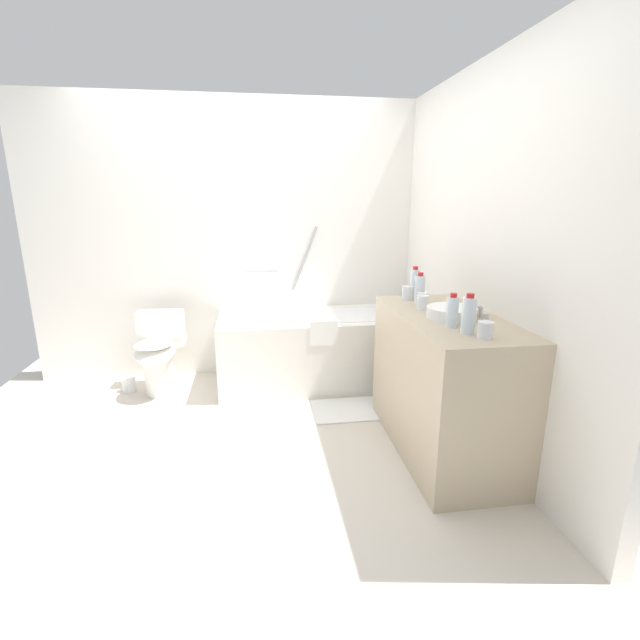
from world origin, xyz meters
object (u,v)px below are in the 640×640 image
Objects in this scene: drinking_glass_1 at (423,302)px; drinking_glass_2 at (407,293)px; water_bottle_3 at (469,315)px; water_bottle_0 at (420,289)px; drinking_glass_0 at (485,330)px; toilet at (158,351)px; sink_faucet at (479,312)px; bathtub at (317,347)px; drinking_glass_3 at (423,299)px; water_bottle_1 at (415,283)px; sink_basin at (451,313)px; water_bottle_2 at (452,312)px; bath_mat at (347,410)px; toilet_paper_roll at (129,384)px.

drinking_glass_2 reaches higher than drinking_glass_1.
water_bottle_3 is at bearing -85.95° from drinking_glass_1.
drinking_glass_0 is at bearing -87.44° from water_bottle_0.
sink_faucet is at bearing 63.45° from toilet.
toilet is (-1.32, -0.02, 0.03)m from bathtub.
drinking_glass_0 is 0.99× the size of drinking_glass_3.
water_bottle_1 is 0.10m from drinking_glass_2.
drinking_glass_1 is 1.03× the size of drinking_glass_3.
water_bottle_1 reaches higher than sink_faucet.
drinking_glass_2 is at bearing 116.63° from sink_faucet.
drinking_glass_2 is (-0.09, 0.52, 0.01)m from sink_basin.
water_bottle_3 is (0.56, -1.56, 0.66)m from bathtub.
water_bottle_1 is at bearing 85.45° from water_bottle_2.
sink_faucet is 0.44m from drinking_glass_0.
water_bottle_1 is at bearing -49.26° from bathtub.
toilet is at bearing 156.50° from water_bottle_0.
bathtub reaches higher than water_bottle_3.
sink_faucet is at bearing -45.69° from bath_mat.
drinking_glass_2 is at bearing 95.16° from drinking_glass_0.
sink_basin is 0.17m from sink_faucet.
water_bottle_0 is at bearing 86.25° from water_bottle_2.
drinking_glass_3 is (-0.00, 0.63, -0.05)m from water_bottle_3.
bathtub is at bearing 121.05° from drinking_glass_3.
drinking_glass_1 is 0.17× the size of bath_mat.
water_bottle_3 is 2.22× the size of drinking_glass_2.
toilet is at bearing -179.09° from bathtub.
toilet_paper_roll is (-2.12, 1.46, -0.90)m from water_bottle_2.
sink_faucet is at bearing -62.59° from water_bottle_0.
toilet is 2.51m from water_bottle_3.
bathtub is at bearing 122.00° from sink_faucet.
drinking_glass_1 is 0.71× the size of toilet_paper_roll.
sink_faucet is at bearing -63.37° from drinking_glass_2.
toilet is 7.06× the size of drinking_glass_2.
water_bottle_1 is 2.46m from toilet_paper_roll.
drinking_glass_3 is at bearing 68.72° from drinking_glass_1.
toilet_paper_roll is (-2.15, 0.95, -0.86)m from drinking_glass_3.
toilet_paper_roll is (-2.15, 1.58, -0.91)m from water_bottle_3.
water_bottle_3 is at bearing 115.18° from drinking_glass_0.
sink_basin is at bearing -30.10° from toilet_paper_roll.
sink_faucet is 0.39m from water_bottle_3.
drinking_glass_3 is 0.70× the size of toilet_paper_roll.
drinking_glass_0 is 1.48m from bath_mat.
water_bottle_1 is 1.08m from bath_mat.
water_bottle_0 is at bearing 95.75° from sink_basin.
drinking_glass_1 is (-0.05, -0.18, -0.05)m from water_bottle_0.
toilet_paper_roll is at bearing 160.42° from drinking_glass_2.
water_bottle_2 is 0.24m from drinking_glass_0.
drinking_glass_2 is 2.40m from toilet_paper_roll.
bath_mat is at bearing 72.29° from toilet.
drinking_glass_2 is (-0.05, 0.11, -0.05)m from water_bottle_0.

